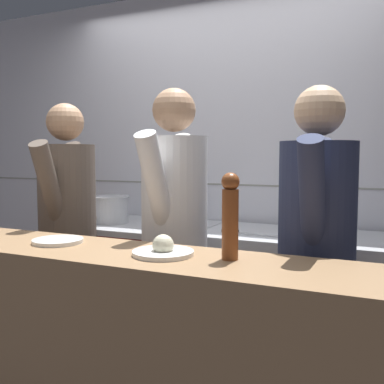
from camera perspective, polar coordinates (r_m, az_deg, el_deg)
The scene contains 13 objects.
wall_back_tiled at distance 3.37m, azimuth 4.60°, elevation 3.53°, with size 8.00×0.06×2.60m.
oven_range at distance 3.36m, azimuth -6.11°, elevation -11.41°, with size 0.99×0.71×0.88m.
prep_counter at distance 2.97m, azimuth 13.58°, elevation -13.74°, with size 1.24×0.65×0.88m.
pass_counter at distance 2.05m, azimuth -8.51°, elevation -21.01°, with size 2.72×0.45×0.97m.
stock_pot at distance 3.34m, azimuth -10.32°, elevation -2.08°, with size 0.27×0.27×0.19m.
sauce_pot at distance 3.08m, azimuth -1.70°, elevation -2.76°, with size 0.29×0.29×0.18m.
chefs_knife at distance 2.82m, azimuth 6.93°, elevation -5.21°, with size 0.40×0.05×0.02m.
plated_dish_appetiser at distance 2.14m, azimuth -16.66°, elevation -5.97°, with size 0.23×0.23×0.02m.
plated_dish_dessert at distance 1.81m, azimuth -3.69°, elevation -7.36°, with size 0.25×0.25×0.09m.
pepper_mill at distance 1.71m, azimuth 4.88°, elevation -2.85°, with size 0.07×0.07×0.33m.
chef_head_cook at distance 2.83m, azimuth -15.51°, elevation -4.34°, with size 0.41×0.73×1.68m.
chef_sous at distance 2.40m, azimuth -2.24°, elevation -5.24°, with size 0.37×0.75×1.72m.
chef_line at distance 2.12m, azimuth 15.49°, elevation -7.43°, with size 0.36×0.73×1.68m.
Camera 1 is at (1.15, -1.83, 1.38)m, focal length 42.00 mm.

